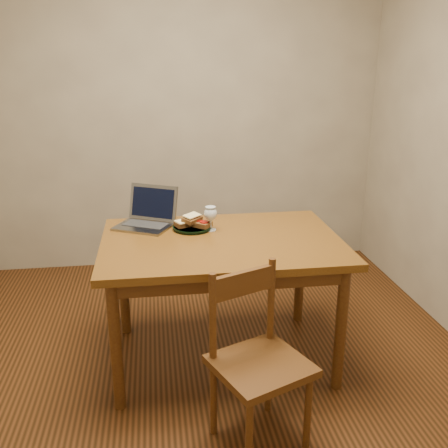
{
  "coord_description": "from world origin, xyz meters",
  "views": [
    {
      "loc": [
        -0.23,
        -2.44,
        1.68
      ],
      "look_at": [
        0.14,
        0.16,
        0.8
      ],
      "focal_mm": 40.0,
      "sensor_mm": 36.0,
      "label": 1
    }
  ],
  "objects": [
    {
      "name": "chair",
      "position": [
        0.18,
        -0.59,
        0.45
      ],
      "size": [
        0.5,
        0.49,
        0.41
      ],
      "rotation": [
        0.0,
        0.0,
        0.4
      ],
      "color": "#42210D",
      "rests_on": "floor"
    },
    {
      "name": "sandwich_tomato",
      "position": [
        0.01,
        0.26,
        0.78
      ],
      "size": [
        0.15,
        0.14,
        0.04
      ],
      "primitive_type": null,
      "rotation": [
        0.0,
        0.0,
        -0.67
      ],
      "color": "#381E0C",
      "rests_on": "plate"
    },
    {
      "name": "back_wall",
      "position": [
        0.0,
        1.61,
        1.3
      ],
      "size": [
        3.2,
        0.02,
        2.6
      ],
      "primitive_type": "cube",
      "color": "gray",
      "rests_on": "floor"
    },
    {
      "name": "front_wall",
      "position": [
        0.0,
        -1.61,
        1.3
      ],
      "size": [
        3.2,
        0.02,
        2.6
      ],
      "primitive_type": "cube",
      "color": "gray",
      "rests_on": "floor"
    },
    {
      "name": "table",
      "position": [
        0.11,
        0.09,
        0.65
      ],
      "size": [
        1.3,
        0.9,
        0.74
      ],
      "color": "#4F2B0D",
      "rests_on": "floor"
    },
    {
      "name": "milk_glass",
      "position": [
        0.07,
        0.24,
        0.81
      ],
      "size": [
        0.07,
        0.07,
        0.14
      ],
      "primitive_type": null,
      "color": "white",
      "rests_on": "table"
    },
    {
      "name": "sandwich_cheese",
      "position": [
        -0.07,
        0.29,
        0.78
      ],
      "size": [
        0.14,
        0.11,
        0.04
      ],
      "primitive_type": null,
      "rotation": [
        0.0,
        0.0,
        0.43
      ],
      "color": "#381E0C",
      "rests_on": "plate"
    },
    {
      "name": "plate",
      "position": [
        -0.03,
        0.28,
        0.75
      ],
      "size": [
        0.23,
        0.23,
        0.02
      ],
      "primitive_type": "cylinder",
      "color": "black",
      "rests_on": "table"
    },
    {
      "name": "laptop",
      "position": [
        -0.28,
        0.39,
        0.8
      ],
      "size": [
        0.4,
        0.39,
        0.22
      ],
      "rotation": [
        0.0,
        0.0,
        -0.48
      ],
      "color": "slate",
      "rests_on": "table"
    },
    {
      "name": "sandwich_top",
      "position": [
        -0.03,
        0.28,
        0.8
      ],
      "size": [
        0.13,
        0.13,
        0.04
      ],
      "primitive_type": null,
      "rotation": [
        0.0,
        0.0,
        0.85
      ],
      "color": "#381E0C",
      "rests_on": "plate"
    },
    {
      "name": "floor",
      "position": [
        0.0,
        0.0,
        -0.01
      ],
      "size": [
        3.2,
        3.2,
        0.02
      ],
      "primitive_type": "cube",
      "color": "black",
      "rests_on": "ground"
    }
  ]
}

